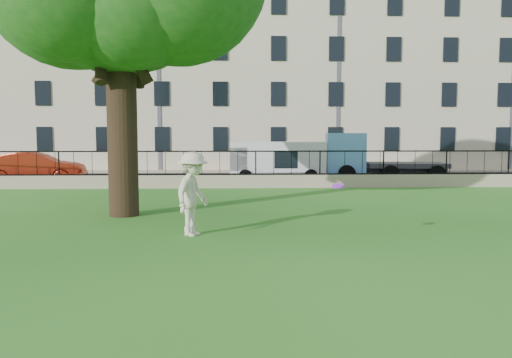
{
  "coord_description": "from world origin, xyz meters",
  "views": [
    {
      "loc": [
        -0.94,
        -11.07,
        2.43
      ],
      "look_at": [
        -0.34,
        3.5,
        1.15
      ],
      "focal_mm": 35.0,
      "sensor_mm": 36.0,
      "label": 1
    }
  ],
  "objects_px": {
    "red_sedan": "(36,168)",
    "white_van": "(277,161)",
    "blue_truck": "(383,157)",
    "frisbee": "(338,186)",
    "man": "(193,194)"
  },
  "relations": [
    {
      "from": "frisbee",
      "to": "man",
      "type": "bearing_deg",
      "value": 158.64
    },
    {
      "from": "white_van",
      "to": "blue_truck",
      "type": "height_order",
      "value": "blue_truck"
    },
    {
      "from": "red_sedan",
      "to": "blue_truck",
      "type": "relative_size",
      "value": 0.79
    },
    {
      "from": "man",
      "to": "white_van",
      "type": "distance_m",
      "value": 14.8
    },
    {
      "from": "frisbee",
      "to": "red_sedan",
      "type": "height_order",
      "value": "red_sedan"
    },
    {
      "from": "frisbee",
      "to": "red_sedan",
      "type": "distance_m",
      "value": 19.19
    },
    {
      "from": "red_sedan",
      "to": "blue_truck",
      "type": "distance_m",
      "value": 18.04
    },
    {
      "from": "white_van",
      "to": "blue_truck",
      "type": "relative_size",
      "value": 0.82
    },
    {
      "from": "man",
      "to": "frisbee",
      "type": "xyz_separation_m",
      "value": [
        3.27,
        -1.28,
        0.31
      ]
    },
    {
      "from": "man",
      "to": "frisbee",
      "type": "distance_m",
      "value": 3.53
    },
    {
      "from": "blue_truck",
      "to": "red_sedan",
      "type": "bearing_deg",
      "value": -170.36
    },
    {
      "from": "man",
      "to": "frisbee",
      "type": "relative_size",
      "value": 7.54
    },
    {
      "from": "man",
      "to": "blue_truck",
      "type": "relative_size",
      "value": 0.33
    },
    {
      "from": "red_sedan",
      "to": "white_van",
      "type": "bearing_deg",
      "value": -91.97
    },
    {
      "from": "red_sedan",
      "to": "blue_truck",
      "type": "xyz_separation_m",
      "value": [
        18.0,
        0.98,
        0.48
      ]
    }
  ]
}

